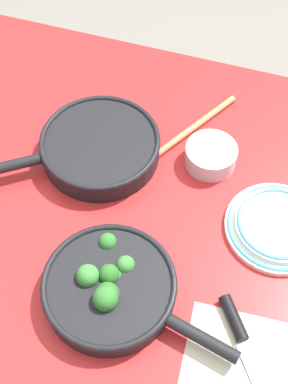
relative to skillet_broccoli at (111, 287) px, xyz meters
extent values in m
plane|color=slate|center=(0.01, -0.22, -0.79)|extent=(14.00, 14.00, 0.00)
cube|color=red|center=(0.01, -0.22, -0.04)|extent=(1.26, 0.89, 0.03)
cylinder|color=#BCBCC1|center=(0.58, -0.61, -0.43)|extent=(0.05, 0.05, 0.73)
cylinder|color=black|center=(0.00, 0.00, -0.01)|extent=(0.24, 0.24, 0.04)
torus|color=black|center=(0.00, 0.00, 0.01)|extent=(0.25, 0.25, 0.01)
cylinder|color=black|center=(-0.18, 0.04, 0.00)|extent=(0.14, 0.05, 0.02)
cylinder|color=#205218|center=(0.00, 0.02, -0.01)|extent=(0.01, 0.01, 0.02)
sphere|color=#286023|center=(0.00, 0.02, 0.02)|extent=(0.04, 0.04, 0.04)
cylinder|color=#2C6823|center=(-0.01, -0.05, -0.01)|extent=(0.01, 0.01, 0.02)
sphere|color=#387A33|center=(-0.01, -0.05, 0.01)|extent=(0.03, 0.03, 0.03)
cylinder|color=#2C6823|center=(0.04, 0.00, -0.01)|extent=(0.02, 0.02, 0.02)
sphere|color=#387A33|center=(0.04, 0.00, 0.02)|extent=(0.04, 0.04, 0.04)
cylinder|color=#245B1C|center=(0.03, -0.08, -0.01)|extent=(0.01, 0.01, 0.02)
sphere|color=#2D6B28|center=(0.03, -0.08, 0.01)|extent=(0.04, 0.04, 0.04)
cylinder|color=#205218|center=(0.01, -0.02, -0.01)|extent=(0.01, 0.01, 0.02)
sphere|color=#286023|center=(0.01, -0.02, 0.02)|extent=(0.04, 0.04, 0.04)
cylinder|color=#245B1C|center=(0.00, 0.03, -0.01)|extent=(0.02, 0.02, 0.03)
sphere|color=#2D6B28|center=(0.00, 0.03, 0.02)|extent=(0.05, 0.05, 0.05)
cylinder|color=#245B1C|center=(0.00, -0.02, -0.01)|extent=(0.01, 0.01, 0.02)
sphere|color=#2D6B28|center=(0.00, -0.02, 0.01)|extent=(0.03, 0.03, 0.03)
cylinder|color=#245B1C|center=(0.00, 0.02, -0.01)|extent=(0.01, 0.01, 0.02)
sphere|color=#2D6B28|center=(0.00, 0.02, 0.01)|extent=(0.04, 0.04, 0.04)
cube|color=olive|center=(0.06, -0.04, -0.01)|extent=(0.03, 0.04, 0.02)
cube|color=#AD7F4C|center=(0.01, -0.01, 0.00)|extent=(0.04, 0.04, 0.03)
cube|color=olive|center=(0.03, -0.03, -0.01)|extent=(0.03, 0.03, 0.02)
cube|color=olive|center=(0.01, -0.08, 0.00)|extent=(0.04, 0.04, 0.03)
cylinder|color=black|center=(0.13, -0.30, 0.00)|extent=(0.26, 0.26, 0.05)
torus|color=black|center=(0.13, -0.30, 0.02)|extent=(0.26, 0.26, 0.01)
cylinder|color=black|center=(0.30, -0.19, 0.01)|extent=(0.13, 0.10, 0.02)
cylinder|color=#DBC156|center=(0.13, -0.30, -0.01)|extent=(0.21, 0.21, 0.02)
cylinder|color=#A87A4C|center=(-0.03, -0.42, -0.02)|extent=(0.16, 0.27, 0.02)
ellipsoid|color=#A87A4C|center=(0.05, -0.27, -0.02)|extent=(0.07, 0.08, 0.02)
cube|color=silver|center=(-0.30, 0.08, -0.03)|extent=(0.11, 0.14, 0.01)
cylinder|color=black|center=(-0.23, -0.02, -0.02)|extent=(0.07, 0.08, 0.02)
cylinder|color=silver|center=(-0.27, -0.23, -0.02)|extent=(0.21, 0.21, 0.01)
torus|color=#4C9EB7|center=(-0.27, -0.23, -0.02)|extent=(0.20, 0.20, 0.01)
cylinder|color=silver|center=(-0.27, -0.23, -0.01)|extent=(0.17, 0.17, 0.01)
torus|color=#4C9EB7|center=(-0.27, -0.23, -0.01)|extent=(0.17, 0.17, 0.01)
cylinder|color=#B7B7BC|center=(-0.10, -0.36, -0.01)|extent=(0.11, 0.11, 0.05)
camera|label=1|loc=(-0.18, 0.36, 0.90)|focal=50.00mm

